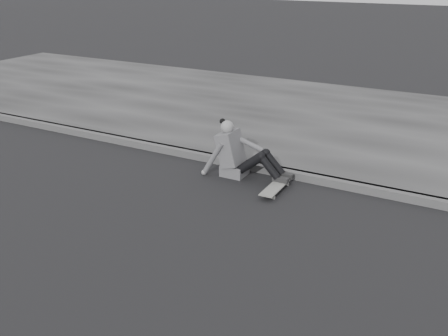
# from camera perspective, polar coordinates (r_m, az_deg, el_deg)

# --- Properties ---
(ground) EXTENTS (80.00, 80.00, 0.00)m
(ground) POSITION_cam_1_polar(r_m,az_deg,el_deg) (5.52, 0.74, -11.09)
(ground) COLOR black
(ground) RESTS_ON ground
(curb) EXTENTS (24.00, 0.16, 0.12)m
(curb) POSITION_cam_1_polar(r_m,az_deg,el_deg) (7.61, 9.79, -1.07)
(curb) COLOR #4C4C4C
(curb) RESTS_ON ground
(sidewalk) EXTENTS (24.00, 6.00, 0.12)m
(sidewalk) POSITION_cam_1_polar(r_m,az_deg,el_deg) (10.36, 15.30, 4.81)
(sidewalk) COLOR #383838
(sidewalk) RESTS_ON ground
(skateboard) EXTENTS (0.20, 0.78, 0.09)m
(skateboard) POSITION_cam_1_polar(r_m,az_deg,el_deg) (7.20, 5.97, -2.14)
(skateboard) COLOR #999994
(skateboard) RESTS_ON ground
(seated_woman) EXTENTS (1.38, 0.46, 0.88)m
(seated_woman) POSITION_cam_1_polar(r_m,az_deg,el_deg) (7.58, 1.65, 1.61)
(seated_woman) COLOR #5A5A5C
(seated_woman) RESTS_ON ground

